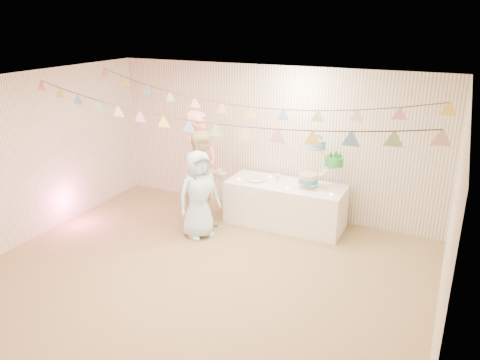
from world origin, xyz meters
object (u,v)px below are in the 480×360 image
at_px(table, 285,204).
at_px(person_adult_a, 201,168).
at_px(person_child, 199,195).
at_px(person_adult_b, 204,182).
at_px(cake_stand, 320,163).

xyz_separation_m(table, person_adult_a, (-1.32, -0.51, 0.60)).
xyz_separation_m(table, person_child, (-1.09, -1.00, 0.35)).
bearing_deg(person_child, person_adult_b, 40.96).
distance_m(cake_stand, person_child, 2.00).
height_order(person_adult_a, person_child, person_adult_a).
relative_size(table, person_adult_b, 1.16).
height_order(table, cake_stand, cake_stand).
distance_m(person_adult_b, person_child, 0.28).
xyz_separation_m(table, person_adult_b, (-1.12, -0.75, 0.48)).
relative_size(person_adult_a, person_adult_b, 1.15).
bearing_deg(person_adult_a, person_child, -153.45).
bearing_deg(person_adult_a, cake_stand, -72.41).
bearing_deg(person_adult_b, person_child, -148.78).
xyz_separation_m(person_adult_a, person_child, (0.23, -0.49, -0.25)).
distance_m(table, person_adult_b, 1.43).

